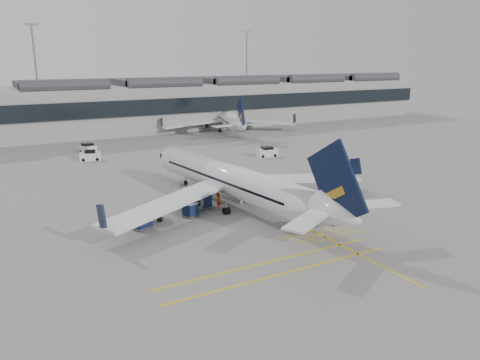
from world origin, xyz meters
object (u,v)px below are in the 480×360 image
ramp_agent_a (210,192)px  belt_loader (251,197)px  baggage_cart_a (204,199)px  ramp_agent_b (218,200)px  airliner_main (235,182)px  pushback_tug (150,214)px

ramp_agent_a → belt_loader: bearing=-56.1°
baggage_cart_a → ramp_agent_b: (1.60, -0.36, -0.17)m
airliner_main → ramp_agent_a: bearing=100.7°
belt_loader → ramp_agent_b: bearing=-168.8°
airliner_main → pushback_tug: size_ratio=12.33×
ramp_agent_a → pushback_tug: 10.24m
ramp_agent_b → pushback_tug: (-8.75, -0.82, -0.18)m
baggage_cart_a → pushback_tug: 7.26m
belt_loader → pushback_tug: size_ratio=1.38×
baggage_cart_a → ramp_agent_b: bearing=5.2°
pushback_tug → baggage_cart_a: bearing=25.7°
pushback_tug → belt_loader: bearing=20.6°
airliner_main → baggage_cart_a: size_ratio=17.56×
belt_loader → ramp_agent_a: (-4.20, 3.16, 0.40)m
airliner_main → pushback_tug: 10.92m
ramp_agent_b → pushback_tug: bearing=-12.3°
ramp_agent_a → ramp_agent_b: bearing=-119.0°
airliner_main → pushback_tug: (-10.66, 0.04, -2.37)m
ramp_agent_a → ramp_agent_b: 3.42m
baggage_cart_a → pushback_tug: (-7.15, -1.18, -0.34)m
ramp_agent_b → pushback_tug: size_ratio=0.55×
airliner_main → baggage_cart_a: 4.23m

